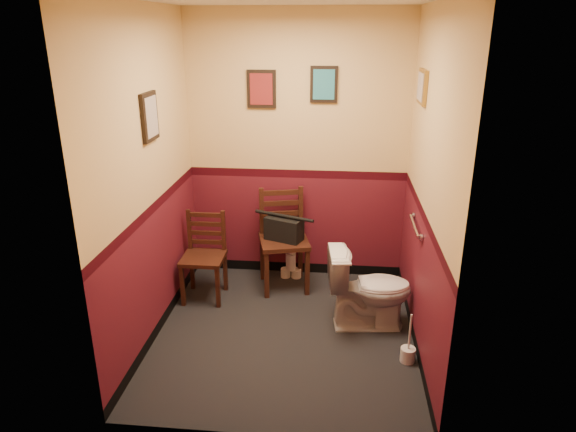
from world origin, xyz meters
name	(u,v)px	position (x,y,z in m)	size (l,w,h in m)	color
floor	(285,333)	(0.00, 0.00, 0.00)	(2.20, 2.40, 0.00)	black
wall_back	(297,150)	(0.00, 1.20, 1.35)	(2.20, 2.70, 0.00)	#591420
wall_front	(263,247)	(0.00, -1.20, 1.35)	(2.20, 2.70, 0.00)	#591420
wall_left	(149,181)	(-1.10, 0.00, 1.35)	(2.40, 2.70, 0.00)	#591420
wall_right	(428,189)	(1.10, 0.00, 1.35)	(2.40, 2.70, 0.00)	#591420
grab_bar	(415,226)	(1.07, 0.25, 0.95)	(0.05, 0.56, 0.06)	silver
framed_print_back_a	(261,89)	(-0.35, 1.18, 1.95)	(0.28, 0.04, 0.36)	black
framed_print_back_b	(324,84)	(0.25, 1.18, 2.00)	(0.26, 0.04, 0.34)	black
framed_print_left	(150,117)	(-1.08, 0.10, 1.85)	(0.04, 0.30, 0.38)	black
framed_print_right	(422,87)	(1.08, 0.60, 2.05)	(0.04, 0.34, 0.28)	olive
toilet	(369,289)	(0.72, 0.21, 0.36)	(0.41, 0.73, 0.72)	white
toilet_brush	(408,354)	(1.02, -0.30, 0.07)	(0.12, 0.12, 0.43)	silver
chair_left	(204,256)	(-0.85, 0.59, 0.43)	(0.40, 0.40, 0.85)	#3D1C12
chair_right	(283,240)	(-0.11, 0.90, 0.50)	(0.57, 0.57, 1.00)	#3D1C12
handbag	(284,229)	(-0.10, 0.85, 0.64)	(0.40, 0.30, 0.27)	black
tp_stack	(291,263)	(-0.05, 1.06, 0.16)	(0.22, 0.13, 0.38)	silver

